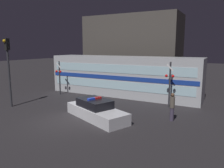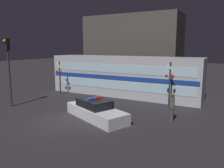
{
  "view_description": "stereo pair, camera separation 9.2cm",
  "coord_description": "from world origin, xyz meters",
  "px_view_note": "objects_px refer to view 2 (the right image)",
  "views": [
    {
      "loc": [
        8.94,
        -10.44,
        4.69
      ],
      "look_at": [
        0.62,
        5.07,
        1.71
      ],
      "focal_mm": 35.0,
      "sensor_mm": 36.0,
      "label": 1
    },
    {
      "loc": [
        9.02,
        -10.39,
        4.69
      ],
      "look_at": [
        0.62,
        5.07,
        1.71
      ],
      "focal_mm": 35.0,
      "sensor_mm": 36.0,
      "label": 2
    }
  ],
  "objects_px": {
    "crossing_signal_near": "(170,82)",
    "police_car": "(96,111)",
    "train": "(123,76)",
    "traffic_light_corner": "(8,63)",
    "pedestrian": "(172,107)"
  },
  "relations": [
    {
      "from": "traffic_light_corner",
      "to": "police_car",
      "type": "bearing_deg",
      "value": 5.65
    },
    {
      "from": "police_car",
      "to": "crossing_signal_near",
      "type": "xyz_separation_m",
      "value": [
        3.61,
        4.99,
        1.49
      ]
    },
    {
      "from": "crossing_signal_near",
      "to": "police_car",
      "type": "bearing_deg",
      "value": -125.9
    },
    {
      "from": "police_car",
      "to": "traffic_light_corner",
      "type": "height_order",
      "value": "traffic_light_corner"
    },
    {
      "from": "police_car",
      "to": "traffic_light_corner",
      "type": "bearing_deg",
      "value": -151.05
    },
    {
      "from": "pedestrian",
      "to": "traffic_light_corner",
      "type": "relative_size",
      "value": 0.34
    },
    {
      "from": "crossing_signal_near",
      "to": "traffic_light_corner",
      "type": "xyz_separation_m",
      "value": [
        -11.13,
        -5.73,
        1.44
      ]
    },
    {
      "from": "pedestrian",
      "to": "crossing_signal_near",
      "type": "height_order",
      "value": "crossing_signal_near"
    },
    {
      "from": "train",
      "to": "pedestrian",
      "type": "height_order",
      "value": "train"
    },
    {
      "from": "pedestrian",
      "to": "crossing_signal_near",
      "type": "distance_m",
      "value": 3.43
    },
    {
      "from": "crossing_signal_near",
      "to": "pedestrian",
      "type": "bearing_deg",
      "value": -72.85
    },
    {
      "from": "train",
      "to": "police_car",
      "type": "distance_m",
      "value": 7.64
    },
    {
      "from": "train",
      "to": "traffic_light_corner",
      "type": "distance_m",
      "value": 10.16
    },
    {
      "from": "train",
      "to": "police_car",
      "type": "bearing_deg",
      "value": -77.96
    },
    {
      "from": "train",
      "to": "pedestrian",
      "type": "relative_size",
      "value": 8.14
    }
  ]
}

